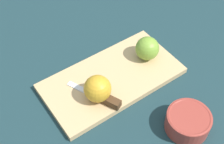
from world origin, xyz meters
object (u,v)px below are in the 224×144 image
(knife, at_px, (106,99))
(bowl, at_px, (188,121))
(apple_half_left, at_px, (147,48))
(apple_half_right, at_px, (98,89))

(knife, bearing_deg, bowl, -167.61)
(apple_half_left, xyz_separation_m, knife, (0.18, 0.10, -0.03))
(apple_half_left, xyz_separation_m, apple_half_right, (0.20, 0.07, 0.00))
(knife, bearing_deg, apple_half_right, -3.73)
(apple_half_right, height_order, bowl, apple_half_right)
(apple_half_right, relative_size, knife, 0.49)
(apple_half_left, xyz_separation_m, bowl, (0.03, 0.25, -0.02))
(apple_half_right, distance_m, bowl, 0.25)
(knife, xyz_separation_m, bowl, (-0.16, 0.16, 0.00))
(apple_half_right, bearing_deg, knife, -57.22)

